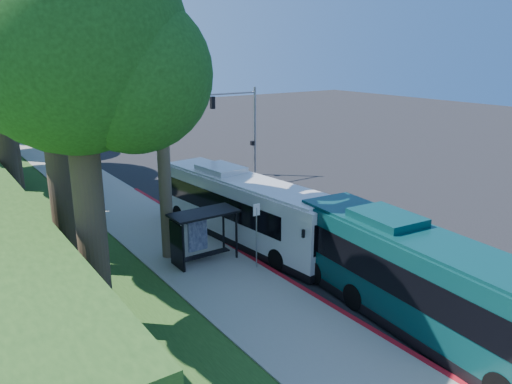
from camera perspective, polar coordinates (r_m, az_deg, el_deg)
ground at (r=30.16m, az=3.10°, el=-3.03°), size 140.00×140.00×0.00m
sidewalk at (r=26.57m, az=-9.54°, el=-5.80°), size 4.50×70.00×0.12m
red_curb at (r=24.38m, az=-0.51°, el=-7.62°), size 0.25×30.00×0.13m
grass_verge at (r=29.55m, az=-23.86°, el=-4.79°), size 8.00×70.00×0.06m
bus_shelter at (r=23.57m, az=-6.65°, el=-4.03°), size 3.20×1.51×2.55m
stop_sign_pole at (r=22.65m, az=0.05°, el=-4.01°), size 0.35×0.06×3.17m
traffic_signal_pole at (r=39.22m, az=-1.37°, el=8.11°), size 4.10×0.30×7.00m
tree_0 at (r=23.09m, az=-23.00°, el=18.20°), size 8.40×8.00×15.70m
tree_6 at (r=17.11m, az=-19.73°, el=14.64°), size 7.56×7.20×13.74m
white_bus at (r=26.38m, az=-1.50°, el=-1.73°), size 3.76×12.54×3.68m
teal_bus at (r=19.15m, az=18.51°, el=-9.54°), size 3.82×12.94×3.80m
pickup at (r=37.98m, az=-5.65°, el=2.17°), size 2.98×5.78×1.56m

